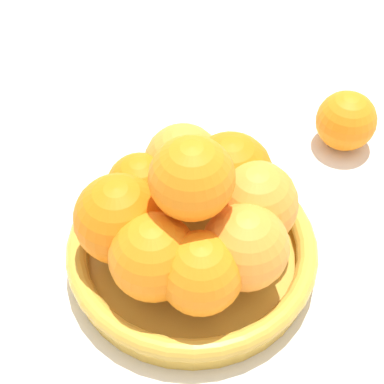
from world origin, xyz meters
The scene contains 4 objects.
ground_plane centered at (0.00, 0.00, 0.00)m, with size 4.00×4.00×0.00m, color silver.
fruit_bowl centered at (0.00, 0.00, 0.02)m, with size 0.24×0.24×0.04m.
orange_pile centered at (0.00, 0.00, 0.08)m, with size 0.19×0.20×0.14m.
stray_orange centered at (-0.04, 0.24, 0.03)m, with size 0.07×0.07×0.07m, color orange.
Camera 1 is at (0.31, -0.21, 0.52)m, focal length 60.00 mm.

